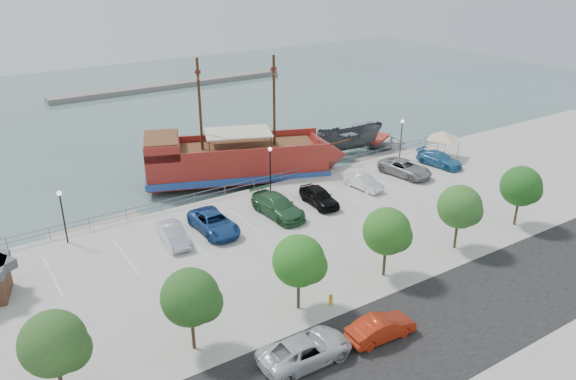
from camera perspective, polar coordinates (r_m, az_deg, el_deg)
ground at (r=47.06m, az=2.35°, el=-3.90°), size 160.00×160.00×0.00m
land_slab at (r=34.77m, az=23.56°, el=-16.45°), size 100.00×58.00×1.20m
street at (r=36.59m, az=17.25°, el=-12.01°), size 100.00×8.00×0.04m
sidewalk at (r=39.89m, az=10.73°, el=-8.08°), size 100.00×4.00×0.05m
seawall_railing at (r=52.37m, az=-2.53°, el=0.87°), size 50.00×0.06×1.00m
far_shore at (r=97.74m, az=-11.73°, el=10.41°), size 40.00×3.00×0.80m
pirate_ship at (r=55.94m, az=-3.72°, el=3.06°), size 20.84×12.41×12.97m
patrol_boat at (r=63.91m, az=6.25°, el=4.99°), size 8.45×4.96×3.08m
speedboat at (r=66.70m, az=9.09°, el=4.88°), size 7.68×8.43×1.43m
dock_west at (r=49.07m, az=-18.88°, el=-3.76°), size 7.83×2.92×0.44m
dock_mid at (r=57.28m, az=2.46°, el=1.46°), size 7.02×3.12×0.39m
dock_east at (r=63.21m, az=9.88°, el=3.28°), size 7.06×2.30×0.40m
canopy_tent at (r=61.34m, az=15.50°, el=5.79°), size 4.96×4.96×3.33m
street_van at (r=31.31m, az=1.79°, el=-15.92°), size 5.37×2.54×1.48m
street_sedan at (r=33.29m, az=9.42°, el=-13.65°), size 4.27×1.70×1.38m
fire_hydrant at (r=35.74m, az=4.36°, el=-11.00°), size 0.27×0.27×0.77m
lamp_post_left at (r=44.66m, az=-22.00°, el=-1.67°), size 0.36×0.36×4.28m
lamp_post_mid at (r=50.45m, az=-1.82°, el=2.93°), size 0.36×0.36×4.28m
lamp_post_right at (r=59.82m, az=11.47°, el=5.79°), size 0.36×0.36×4.28m
tree_a at (r=29.65m, az=-22.42°, el=-14.33°), size 3.30×3.20×5.00m
tree_b at (r=31.02m, az=-9.59°, el=-10.82°), size 3.30×3.20×5.00m
tree_c at (r=33.81m, az=1.37°, el=-7.33°), size 3.30×3.20×5.00m
tree_d at (r=37.72m, az=10.23°, el=-4.27°), size 3.30×3.20×5.00m
tree_e at (r=42.43m, az=17.22°, el=-1.75°), size 3.30×3.20×5.00m
tree_f at (r=47.70m, az=22.74°, el=0.26°), size 3.30×3.20×5.00m
parked_car_b at (r=43.29m, az=-11.59°, el=-4.43°), size 1.85×4.41×1.42m
parked_car_c at (r=44.44m, az=-7.54°, el=-3.31°), size 2.62×5.47×1.50m
parked_car_d at (r=46.66m, az=-1.05°, el=-1.63°), size 2.69×5.88×1.67m
parked_car_e at (r=48.65m, az=3.17°, el=-0.65°), size 2.14×4.67×1.55m
parked_car_f at (r=52.33m, az=7.68°, el=0.81°), size 1.81×4.14×1.32m
parked_car_g at (r=56.09m, az=11.81°, el=2.20°), size 3.43×5.80×1.51m
parked_car_h at (r=59.48m, az=15.13°, el=3.05°), size 2.80×5.13×1.41m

